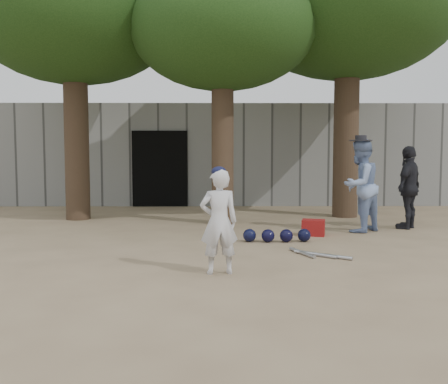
{
  "coord_description": "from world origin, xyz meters",
  "views": [
    {
      "loc": [
        0.53,
        -6.71,
        1.55
      ],
      "look_at": [
        0.6,
        1.0,
        0.95
      ],
      "focal_mm": 40.0,
      "sensor_mm": 36.0,
      "label": 1
    }
  ],
  "objects_px": {
    "spectator_blue": "(360,186)",
    "spectator_dark": "(409,187)",
    "red_bag": "(313,228)",
    "boy_player": "(219,222)"
  },
  "relations": [
    {
      "from": "spectator_blue",
      "to": "spectator_dark",
      "type": "distance_m",
      "value": 1.2
    },
    {
      "from": "spectator_blue",
      "to": "red_bag",
      "type": "distance_m",
      "value": 1.33
    },
    {
      "from": "spectator_dark",
      "to": "spectator_blue",
      "type": "bearing_deg",
      "value": -29.33
    },
    {
      "from": "spectator_blue",
      "to": "spectator_dark",
      "type": "relative_size",
      "value": 1.08
    },
    {
      "from": "red_bag",
      "to": "spectator_blue",
      "type": "bearing_deg",
      "value": 24.12
    },
    {
      "from": "boy_player",
      "to": "spectator_dark",
      "type": "relative_size",
      "value": 0.79
    },
    {
      "from": "spectator_blue",
      "to": "spectator_dark",
      "type": "height_order",
      "value": "spectator_blue"
    },
    {
      "from": "spectator_blue",
      "to": "red_bag",
      "type": "height_order",
      "value": "spectator_blue"
    },
    {
      "from": "spectator_blue",
      "to": "spectator_dark",
      "type": "bearing_deg",
      "value": 160.28
    },
    {
      "from": "spectator_dark",
      "to": "red_bag",
      "type": "distance_m",
      "value": 2.39
    }
  ]
}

